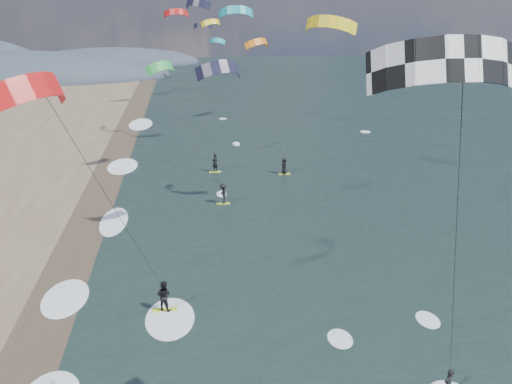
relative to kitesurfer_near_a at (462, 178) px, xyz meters
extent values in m
cube|color=#382D23|center=(-15.22, 10.23, -11.64)|extent=(3.00, 240.00, 0.00)
ellipsoid|color=#3D4756|center=(-43.22, 100.23, -11.64)|extent=(64.00, 24.00, 10.00)
ellipsoid|color=#3D4756|center=(-25.22, 120.23, -11.64)|extent=(40.00, 18.00, 7.00)
cylinder|color=black|center=(1.06, 1.81, -3.53)|extent=(0.02, 0.02, 15.42)
cube|color=#C7EA29|center=(-9.06, 13.30, -11.61)|extent=(1.35, 0.41, 0.06)
imported|color=black|center=(-9.06, 13.30, -10.73)|extent=(1.02, 0.93, 1.71)
ellipsoid|color=white|center=(-8.76, 12.50, -11.64)|extent=(2.60, 4.20, 0.12)
cylinder|color=black|center=(-10.81, 10.30, -4.41)|extent=(0.02, 0.02, 13.75)
cube|color=#C7EA29|center=(-5.00, 29.00, -11.62)|extent=(1.10, 0.35, 0.05)
imported|color=black|center=(-5.00, 29.00, -10.77)|extent=(0.80, 1.16, 1.65)
cube|color=#C7EA29|center=(1.09, 36.08, -11.62)|extent=(1.10, 0.35, 0.05)
imported|color=black|center=(1.09, 36.08, -10.83)|extent=(0.57, 0.80, 1.53)
cube|color=#C7EA29|center=(-5.29, 37.43, -11.62)|extent=(1.10, 0.35, 0.05)
imported|color=black|center=(-5.29, 37.43, -10.72)|extent=(0.75, 0.74, 1.75)
ellipsoid|color=white|center=(-14.02, 15.23, -11.64)|extent=(2.40, 5.40, 0.11)
ellipsoid|color=white|center=(-14.02, 26.23, -11.64)|extent=(2.40, 5.40, 0.11)
ellipsoid|color=white|center=(-14.02, 40.23, -11.64)|extent=(2.40, 5.40, 0.11)
ellipsoid|color=white|center=(-14.02, 58.23, -11.64)|extent=(2.40, 5.40, 0.11)
camera|label=1|loc=(-7.13, -13.83, 4.84)|focal=40.00mm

